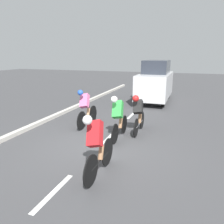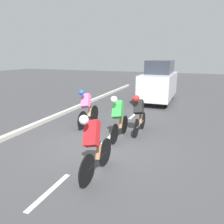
# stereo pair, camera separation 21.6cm
# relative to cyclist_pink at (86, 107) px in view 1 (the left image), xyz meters

# --- Properties ---
(ground_plane) EXTENTS (60.00, 60.00, 0.00)m
(ground_plane) POSITION_rel_cyclist_pink_xyz_m (-1.30, 1.53, -0.77)
(ground_plane) COLOR #424244
(lane_stripe_near) EXTENTS (0.12, 1.40, 0.01)m
(lane_stripe_near) POSITION_rel_cyclist_pink_xyz_m (-1.30, 4.16, -0.77)
(lane_stripe_near) COLOR white
(lane_stripe_near) RESTS_ON ground
(lane_stripe_mid) EXTENTS (0.12, 1.40, 0.01)m
(lane_stripe_mid) POSITION_rel_cyclist_pink_xyz_m (-1.30, 0.96, -0.77)
(lane_stripe_mid) COLOR white
(lane_stripe_mid) RESTS_ON ground
(lane_stripe_far) EXTENTS (0.12, 1.40, 0.01)m
(lane_stripe_far) POSITION_rel_cyclist_pink_xyz_m (-1.30, -2.24, -0.77)
(lane_stripe_far) COLOR white
(lane_stripe_far) RESTS_ON ground
(curb) EXTENTS (0.20, 25.23, 0.14)m
(curb) POSITION_rel_cyclist_pink_xyz_m (1.90, 0.96, -0.70)
(curb) COLOR beige
(curb) RESTS_ON ground
(cyclist_pink) EXTENTS (0.43, 1.74, 1.50)m
(cyclist_pink) POSITION_rel_cyclist_pink_xyz_m (0.00, 0.00, 0.00)
(cyclist_pink) COLOR black
(cyclist_pink) RESTS_ON ground
(cyclist_black) EXTENTS (0.40, 1.63, 1.44)m
(cyclist_black) POSITION_rel_cyclist_pink_xyz_m (-2.12, 0.06, -0.01)
(cyclist_black) COLOR black
(cyclist_black) RESTS_ON ground
(cyclist_green) EXTENTS (0.41, 1.69, 1.51)m
(cyclist_green) POSITION_rel_cyclist_pink_xyz_m (-1.62, 0.84, 0.02)
(cyclist_green) COLOR black
(cyclist_green) RESTS_ON ground
(cyclist_red) EXTENTS (0.45, 1.72, 1.54)m
(cyclist_red) POSITION_rel_cyclist_pink_xyz_m (-1.89, 3.24, 0.02)
(cyclist_red) COLOR black
(cyclist_red) RESTS_ON ground
(support_car) EXTENTS (1.70, 4.08, 2.45)m
(support_car) POSITION_rel_cyclist_pink_xyz_m (-1.82, -5.69, 0.43)
(support_car) COLOR black
(support_car) RESTS_ON ground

